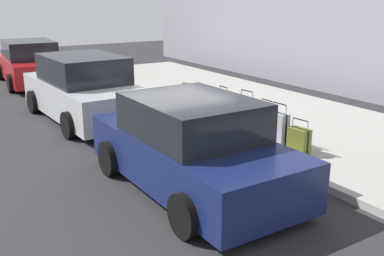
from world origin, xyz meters
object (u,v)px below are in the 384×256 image
suitcase_maroon_3 (246,119)px  parked_car_silver_1 (84,90)px  suitcase_red_5 (223,109)px  suitcase_navy_2 (266,124)px  suitcase_black_4 (232,114)px  bollard_post (185,97)px  suitcase_silver_1 (278,130)px  parked_car_red_2 (30,64)px  parked_car_navy_0 (192,147)px  suitcase_olive_0 (299,141)px  fire_hydrant (204,102)px

suitcase_maroon_3 → parked_car_silver_1: parked_car_silver_1 is taller
suitcase_maroon_3 → suitcase_red_5: suitcase_maroon_3 is taller
suitcase_navy_2 → parked_car_silver_1: size_ratio=0.19×
suitcase_black_4 → bollard_post: bearing=3.0°
suitcase_silver_1 → parked_car_red_2: (10.79, 2.48, 0.24)m
suitcase_maroon_3 → parked_car_navy_0: (-1.63, 2.47, 0.24)m
suitcase_olive_0 → suitcase_red_5: size_ratio=0.78×
suitcase_maroon_3 → suitcase_black_4: suitcase_maroon_3 is taller
suitcase_olive_0 → fire_hydrant: size_ratio=0.99×
suitcase_black_4 → suitcase_red_5: bearing=-11.5°
suitcase_navy_2 → parked_car_red_2: size_ratio=0.20×
suitcase_navy_2 → suitcase_black_4: bearing=6.8°
suitcase_maroon_3 → parked_car_navy_0: 2.97m
fire_hydrant → parked_car_silver_1: bearing=52.9°
parked_car_silver_1 → parked_car_red_2: size_ratio=1.03×
suitcase_navy_2 → parked_car_silver_1: bearing=31.4°
suitcase_olive_0 → parked_car_silver_1: size_ratio=0.15×
parked_car_silver_1 → parked_car_navy_0: bearing=180.0°
suitcase_maroon_3 → suitcase_black_4: (0.53, -0.01, -0.00)m
bollard_post → suitcase_red_5: bearing=-171.9°
suitcase_red_5 → bollard_post: bearing=8.1°
suitcase_olive_0 → bollard_post: 4.12m
suitcase_silver_1 → bollard_post: size_ratio=1.18×
suitcase_maroon_3 → fire_hydrant: (1.83, -0.05, 0.02)m
suitcase_olive_0 → fire_hydrant: fire_hydrant is taller
bollard_post → parked_car_navy_0: size_ratio=0.19×
suitcase_silver_1 → suitcase_olive_0: bearing=-176.1°
suitcase_silver_1 → parked_car_navy_0: parked_car_navy_0 is taller
parked_car_navy_0 → parked_car_red_2: parked_car_red_2 is taller
suitcase_navy_2 → bollard_post: (3.02, 0.23, 0.06)m
parked_car_silver_1 → suitcase_silver_1: bearing=-152.6°
suitcase_olive_0 → suitcase_navy_2: 1.10m
suitcase_navy_2 → suitcase_maroon_3: bearing=14.1°
suitcase_silver_1 → fire_hydrant: suitcase_silver_1 is taller
fire_hydrant → parked_car_silver_1: 3.17m
suitcase_maroon_3 → suitcase_red_5: 1.05m
suitcase_silver_1 → suitcase_red_5: suitcase_silver_1 is taller
fire_hydrant → suitcase_navy_2: bearing=-178.1°
parked_car_navy_0 → parked_car_red_2: (11.37, 0.00, 0.01)m
suitcase_olive_0 → parked_car_red_2: 11.63m
suitcase_olive_0 → suitcase_navy_2: bearing=-4.4°
suitcase_red_5 → parked_car_red_2: parked_car_red_2 is taller
suitcase_maroon_3 → parked_car_navy_0: bearing=123.4°
parked_car_navy_0 → suitcase_navy_2: bearing=-66.9°
suitcase_olive_0 → fire_hydrant: 3.44m
suitcase_silver_1 → bollard_post: suitcase_silver_1 is taller
parked_car_silver_1 → parked_car_red_2: (6.00, 0.00, -0.04)m
suitcase_olive_0 → bollard_post: bearing=2.0°
suitcase_olive_0 → parked_car_navy_0: (-0.01, 2.52, 0.34)m
suitcase_black_4 → suitcase_red_5: (0.52, -0.10, -0.01)m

